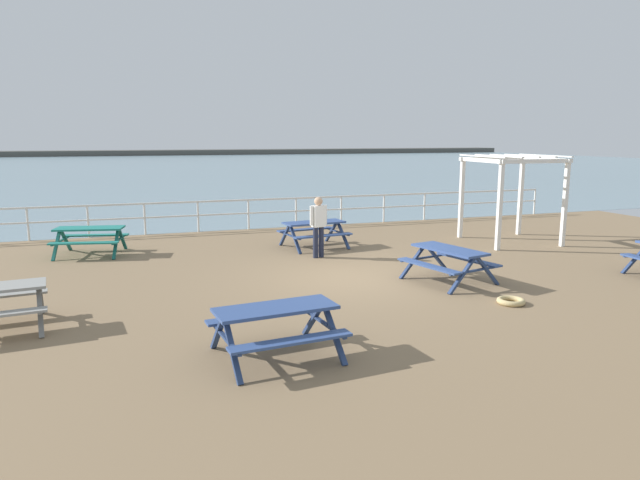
% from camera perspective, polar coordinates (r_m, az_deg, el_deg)
% --- Properties ---
extents(ground_plane, '(30.00, 24.00, 0.20)m').
position_cam_1_polar(ground_plane, '(13.30, 3.46, -4.22)').
color(ground_plane, '#846B4C').
extents(sea_band, '(142.00, 90.00, 0.01)m').
position_cam_1_polar(sea_band, '(64.91, -14.68, 7.18)').
color(sea_band, gray).
rests_on(sea_band, ground).
extents(distant_shoreline, '(142.00, 6.00, 1.80)m').
position_cam_1_polar(distant_shoreline, '(107.80, -16.48, 8.24)').
color(distant_shoreline, '#4C4C47').
rests_on(distant_shoreline, ground).
extents(seaward_railing, '(23.07, 0.07, 1.08)m').
position_cam_1_polar(seaward_railing, '(20.40, -4.83, 3.30)').
color(seaward_railing, white).
rests_on(seaward_railing, ground).
extents(picnic_table_near_left, '(1.94, 1.69, 0.80)m').
position_cam_1_polar(picnic_table_near_left, '(8.47, -4.49, -7.99)').
color(picnic_table_near_left, '#334C84').
rests_on(picnic_table_near_left, ground).
extents(picnic_table_near_right, '(1.97, 1.73, 0.80)m').
position_cam_1_polar(picnic_table_near_right, '(16.74, -0.61, 1.22)').
color(picnic_table_near_right, '#334C84').
rests_on(picnic_table_near_right, ground).
extents(picnic_table_far_right, '(2.08, 1.86, 0.80)m').
position_cam_1_polar(picnic_table_far_right, '(16.92, -22.27, 0.54)').
color(picnic_table_far_right, '#1E7A70').
rests_on(picnic_table_far_right, ground).
extents(picnic_table_seaward, '(1.88, 2.10, 0.80)m').
position_cam_1_polar(picnic_table_seaward, '(13.06, 12.93, -1.65)').
color(picnic_table_seaward, '#334C84').
rests_on(picnic_table_seaward, ground).
extents(visitor, '(0.52, 0.29, 1.66)m').
position_cam_1_polar(visitor, '(15.26, -0.16, 1.71)').
color(visitor, '#1E2338').
rests_on(visitor, ground).
extents(lattice_pergola, '(2.59, 2.70, 2.70)m').
position_cam_1_polar(lattice_pergola, '(18.47, 18.88, 5.94)').
color(lattice_pergola, white).
rests_on(lattice_pergola, ground).
extents(rope_coil, '(0.55, 0.55, 0.11)m').
position_cam_1_polar(rope_coil, '(11.81, 18.76, -5.88)').
color(rope_coil, tan).
rests_on(rope_coil, ground).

